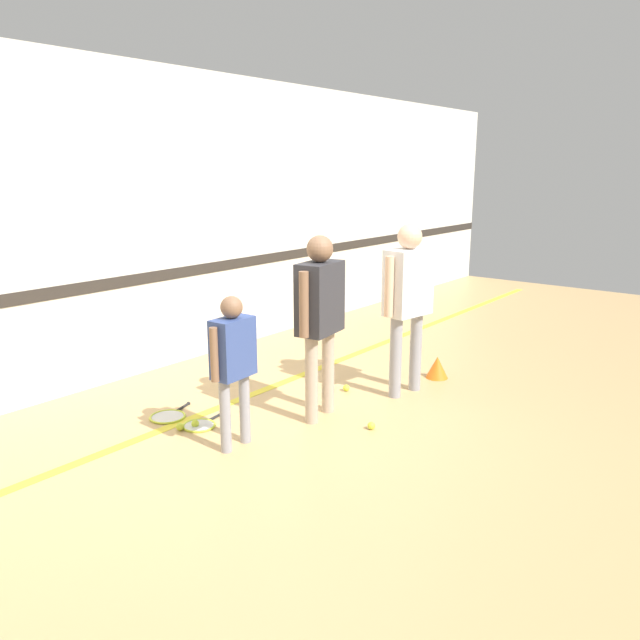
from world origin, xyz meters
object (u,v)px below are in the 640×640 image
at_px(training_cone, 437,367).
at_px(racket_second_spare, 169,416).
at_px(person_student_right, 408,291).
at_px(racket_spare_on_floor, 201,425).
at_px(person_instructor, 320,307).
at_px(person_student_left, 233,356).
at_px(tennis_ball_stray_left, 346,388).
at_px(tennis_ball_near_instructor, 371,426).
at_px(tennis_ball_by_spare_racket, 195,424).
at_px(tennis_ball_stray_right, 180,427).

bearing_deg(training_cone, racket_second_spare, 151.03).
bearing_deg(person_student_right, racket_spare_on_floor, -19.23).
height_order(person_instructor, person_student_left, person_instructor).
distance_m(racket_second_spare, tennis_ball_stray_left, 1.74).
bearing_deg(tennis_ball_near_instructor, training_cone, 7.65).
distance_m(person_student_left, tennis_ball_stray_left, 1.73).
bearing_deg(tennis_ball_by_spare_racket, person_student_right, -27.79).
bearing_deg(tennis_ball_near_instructor, person_student_right, 14.18).
height_order(person_student_left, tennis_ball_stray_left, person_student_left).
xyz_separation_m(racket_spare_on_floor, tennis_ball_by_spare_racket, (-0.05, 0.01, 0.02)).
bearing_deg(tennis_ball_stray_right, tennis_ball_by_spare_racket, -20.61).
bearing_deg(tennis_ball_by_spare_racket, racket_second_spare, 90.42).
height_order(tennis_ball_near_instructor, tennis_ball_by_spare_racket, same).
height_order(tennis_ball_by_spare_racket, tennis_ball_stray_right, same).
bearing_deg(person_instructor, tennis_ball_by_spare_racket, 132.00).
relative_size(racket_second_spare, tennis_ball_stray_left, 8.21).
xyz_separation_m(racket_second_spare, training_cone, (2.45, -1.35, 0.11)).
bearing_deg(tennis_ball_stray_right, racket_second_spare, 68.32).
xyz_separation_m(person_student_left, tennis_ball_by_spare_racket, (0.05, 0.55, -0.72)).
bearing_deg(person_student_right, training_cone, -173.86).
bearing_deg(tennis_ball_near_instructor, tennis_ball_stray_left, 49.12).
relative_size(racket_second_spare, tennis_ball_near_instructor, 8.21).
height_order(person_student_left, racket_spare_on_floor, person_student_left).
distance_m(person_student_right, racket_second_spare, 2.48).
bearing_deg(racket_spare_on_floor, tennis_ball_near_instructor, -62.58).
bearing_deg(racket_second_spare, person_student_right, -53.55).
distance_m(person_instructor, person_student_left, 0.94).
distance_m(tennis_ball_by_spare_racket, training_cone, 2.64).
height_order(tennis_ball_by_spare_racket, tennis_ball_stray_left, same).
xyz_separation_m(racket_spare_on_floor, tennis_ball_stray_right, (-0.18, 0.06, 0.02)).
height_order(person_instructor, person_student_right, person_student_right).
relative_size(person_student_right, training_cone, 7.11).
relative_size(person_student_right, tennis_ball_near_instructor, 25.04).
distance_m(person_student_right, tennis_ball_stray_right, 2.42).
bearing_deg(racket_spare_on_floor, tennis_ball_stray_left, -25.95).
relative_size(racket_spare_on_floor, training_cone, 2.35).
relative_size(person_instructor, person_student_right, 0.98).
bearing_deg(tennis_ball_stray_left, training_cone, -28.96).
distance_m(person_instructor, racket_spare_on_floor, 1.44).
relative_size(person_student_right, tennis_ball_by_spare_racket, 25.04).
xyz_separation_m(racket_spare_on_floor, tennis_ball_near_instructor, (0.85, -1.19, 0.02)).
bearing_deg(racket_spare_on_floor, person_student_left, -108.31).
bearing_deg(racket_spare_on_floor, racket_second_spare, 90.10).
relative_size(person_student_left, racket_second_spare, 2.25).
bearing_deg(person_student_left, tennis_ball_stray_left, -0.96).
bearing_deg(tennis_ball_near_instructor, tennis_ball_stray_right, 129.33).
bearing_deg(tennis_ball_by_spare_racket, racket_spare_on_floor, -13.63).
bearing_deg(racket_spare_on_floor, person_student_right, -36.20).
distance_m(tennis_ball_by_spare_racket, tennis_ball_stray_left, 1.60).
height_order(racket_second_spare, tennis_ball_near_instructor, tennis_ball_near_instructor).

